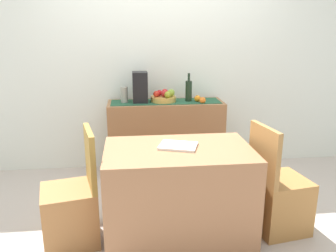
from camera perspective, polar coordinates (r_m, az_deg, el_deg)
The scene contains 20 objects.
ground_plane at distance 3.30m, azimuth 0.18°, elevation -13.85°, with size 6.40×6.40×0.02m, color beige.
room_wall_rear at distance 4.04m, azimuth -1.75°, elevation 12.00°, with size 6.40×0.06×2.70m, color white.
sideboard_console at distance 3.97m, azimuth -0.35°, elevation -1.87°, with size 1.28×0.42×0.82m, color #9A6841.
table_runner at distance 3.87m, azimuth -0.36°, elevation 3.99°, with size 1.20×0.32×0.01m, color #255439.
fruit_bowl at distance 3.86m, azimuth -0.76°, elevation 4.43°, with size 0.28×0.28×0.06m, color gold.
apple_upper at distance 3.83m, azimuth -1.94°, elevation 5.26°, with size 0.07×0.07×0.07m, color red.
apple_center at distance 3.91m, azimuth -0.52°, elevation 5.54°, with size 0.07×0.07×0.07m, color red.
apple_front at distance 3.83m, azimuth -0.58°, elevation 5.35°, with size 0.08×0.08×0.08m, color red.
apple_right at distance 3.85m, azimuth 0.51°, elevation 5.45°, with size 0.08×0.08×0.08m, color #89AA36.
apple_left at distance 3.77m, azimuth -0.04°, elevation 5.15°, with size 0.07×0.07×0.07m, color #96A32B.
apple_rear at distance 3.88m, azimuth -1.45°, elevation 5.42°, with size 0.07×0.07×0.07m, color red.
wine_bottle at distance 3.88m, azimuth 3.39°, elevation 5.78°, with size 0.07×0.07×0.31m.
coffee_maker at distance 3.82m, azimuth -4.58°, elevation 6.30°, with size 0.16×0.18×0.34m, color black.
ceramic_vase at distance 3.83m, azimuth -7.16°, elevation 5.05°, with size 0.08×0.08×0.18m, color #99998D.
orange_loose_mid at distance 3.80m, azimuth 5.65°, elevation 4.21°, with size 0.07×0.07×0.07m, color orange.
orange_loose_far at distance 3.88m, azimuth 4.84°, elevation 4.48°, with size 0.07×0.07×0.07m, color orange.
dining_table at distance 2.79m, azimuth 1.67°, elevation -10.85°, with size 1.12×0.71×0.74m, color #9F6A46.
open_book at distance 2.68m, azimuth 1.66°, elevation -3.25°, with size 0.28×0.21×0.02m, color white.
chair_near_window at distance 2.86m, azimuth -15.41°, elevation -13.13°, with size 0.48×0.48×0.90m.
chair_by_corner at distance 3.05m, azimuth 17.49°, elevation -11.36°, with size 0.46×0.46×0.90m.
Camera 1 is at (-0.33, -2.84, 1.63)m, focal length 37.37 mm.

